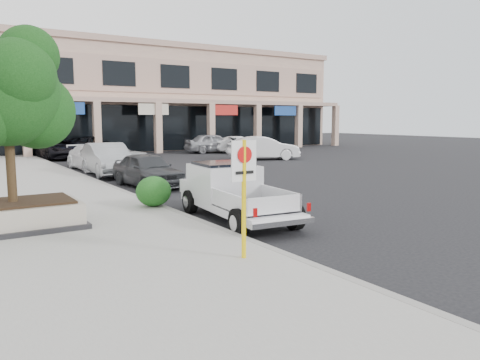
% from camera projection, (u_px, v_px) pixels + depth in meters
% --- Properties ---
extents(ground, '(120.00, 120.00, 0.00)m').
position_uv_depth(ground, '(285.00, 231.00, 11.92)').
color(ground, black).
rests_on(ground, ground).
extents(sidewalk, '(8.00, 52.00, 0.15)m').
position_uv_depth(sidewalk, '(15.00, 212.00, 13.97)').
color(sidewalk, gray).
rests_on(sidewalk, ground).
extents(curb, '(0.20, 52.00, 0.15)m').
position_uv_depth(curb, '(141.00, 200.00, 16.08)').
color(curb, gray).
rests_on(curb, ground).
extents(strip_mall, '(40.55, 12.43, 9.50)m').
position_uv_depth(strip_mall, '(129.00, 98.00, 43.88)').
color(strip_mall, tan).
rests_on(strip_mall, ground).
extents(planter, '(3.20, 2.20, 0.68)m').
position_uv_depth(planter, '(14.00, 215.00, 11.53)').
color(planter, black).
rests_on(planter, sidewalk).
extents(planter_tree, '(2.90, 2.55, 4.00)m').
position_uv_depth(planter_tree, '(12.00, 95.00, 11.35)').
color(planter_tree, black).
rests_on(planter_tree, planter).
extents(no_parking_sign, '(0.55, 0.09, 2.30)m').
position_uv_depth(no_parking_sign, '(244.00, 183.00, 8.94)').
color(no_parking_sign, yellow).
rests_on(no_parking_sign, sidewalk).
extents(hedge, '(1.10, 0.99, 0.93)m').
position_uv_depth(hedge, '(154.00, 191.00, 14.43)').
color(hedge, '#164E17').
rests_on(hedge, sidewalk).
extents(pickup_truck, '(2.35, 5.17, 1.58)m').
position_uv_depth(pickup_truck, '(237.00, 193.00, 13.07)').
color(pickup_truck, silver).
rests_on(pickup_truck, ground).
extents(curb_car_a, '(2.01, 4.33, 1.44)m').
position_uv_depth(curb_car_a, '(148.00, 170.00, 19.54)').
color(curb_car_a, '#303235').
rests_on(curb_car_a, ground).
extents(curb_car_b, '(1.96, 5.01, 1.62)m').
position_uv_depth(curb_car_b, '(107.00, 159.00, 23.56)').
color(curb_car_b, '#9B9FA3').
rests_on(curb_car_b, ground).
extents(curb_car_c, '(2.10, 4.80, 1.37)m').
position_uv_depth(curb_car_c, '(93.00, 158.00, 26.07)').
color(curb_car_c, white).
rests_on(curb_car_c, ground).
extents(curb_car_d, '(2.95, 5.63, 1.51)m').
position_uv_depth(curb_car_d, '(58.00, 148.00, 33.11)').
color(curb_car_d, black).
rests_on(curb_car_d, ground).
extents(lot_car_a, '(4.26, 2.98, 1.35)m').
position_uv_depth(lot_car_a, '(116.00, 154.00, 29.17)').
color(lot_car_a, '#A6AAAE').
rests_on(lot_car_a, ground).
extents(lot_car_b, '(5.19, 3.26, 1.61)m').
position_uv_depth(lot_car_b, '(263.00, 148.00, 32.48)').
color(lot_car_b, silver).
rests_on(lot_car_b, ground).
extents(lot_car_c, '(5.21, 3.51, 1.40)m').
position_uv_depth(lot_car_c, '(259.00, 145.00, 38.07)').
color(lot_car_c, '#282B2C').
rests_on(lot_car_c, ground).
extents(lot_car_d, '(5.84, 3.96, 1.49)m').
position_uv_depth(lot_car_d, '(94.00, 146.00, 36.29)').
color(lot_car_d, black).
rests_on(lot_car_d, ground).
extents(lot_car_e, '(4.96, 2.45, 1.63)m').
position_uv_depth(lot_car_e, '(213.00, 143.00, 39.05)').
color(lot_car_e, '#9D9FA5').
rests_on(lot_car_e, ground).
extents(lot_car_f, '(4.38, 2.29, 1.37)m').
position_uv_depth(lot_car_f, '(240.00, 144.00, 39.13)').
color(lot_car_f, silver).
rests_on(lot_car_f, ground).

